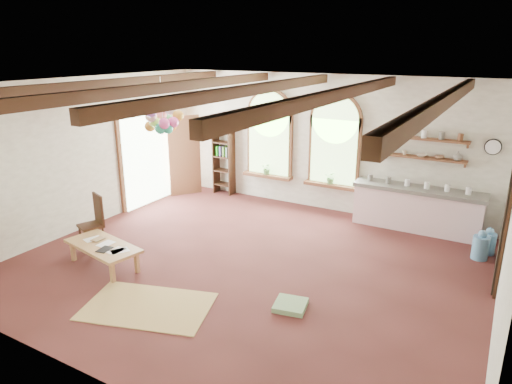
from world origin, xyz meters
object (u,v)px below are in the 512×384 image
Objects in this scene: coffee_table at (103,247)px; balloon_cluster at (163,119)px; side_chair at (93,232)px; kitchen_counter at (417,208)px.

balloon_cluster reaches higher than coffee_table.
balloon_cluster is (-0.32, 2.16, 1.96)m from coffee_table.
coffee_table is at bearing -31.18° from side_chair.
side_chair is 2.67m from balloon_cluster.
side_chair reaches higher than kitchen_counter.
balloon_cluster reaches higher than kitchen_counter.
kitchen_counter is at bearing 26.42° from balloon_cluster.
side_chair is at bearing 148.82° from coffee_table.
balloon_cluster reaches higher than side_chair.
coffee_table is at bearing -134.62° from kitchen_counter.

